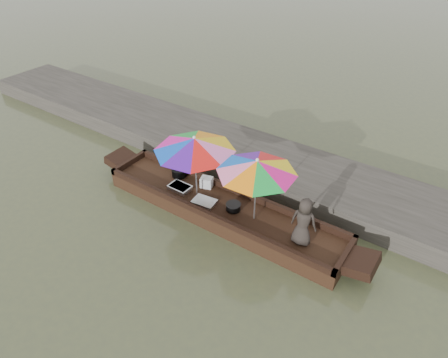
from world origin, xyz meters
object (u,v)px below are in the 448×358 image
Objects in this scene: charcoal_grill at (233,207)px; umbrella_stern at (256,190)px; cooking_pot at (179,172)px; tray_scallop at (204,202)px; tray_crayfish at (180,187)px; supply_bag at (207,182)px; boat_hull at (222,210)px; vendor at (304,222)px; umbrella_bow at (196,166)px.

umbrella_stern is at bearing 1.55° from charcoal_grill.
tray_scallop is at bearing -23.80° from cooking_pot.
supply_bag is (0.47, 0.44, 0.09)m from tray_crayfish.
supply_bag is 1.72m from umbrella_stern.
tray_scallop reaches higher than boat_hull.
umbrella_stern reaches higher than boat_hull.
charcoal_grill is at bearing -10.68° from cooking_pot.
tray_scallop is 2.44m from vendor.
umbrella_stern is (2.03, 0.09, 0.73)m from tray_crayfish.
charcoal_grill is (0.33, -0.01, 0.25)m from boat_hull.
supply_bag reaches higher than tray_scallop.
vendor is at bearing -4.14° from umbrella_stern.
cooking_pot is 0.34× the size of vendor.
umbrella_bow is (-0.36, 0.18, 0.74)m from tray_scallop.
vendor reaches higher than tray_scallop.
cooking_pot is at bearing -11.94° from vendor.
tray_scallop is 0.32× the size of umbrella_stern.
umbrella_stern is (1.55, -0.36, 0.65)m from supply_bag.
tray_crayfish is 1.00× the size of tray_scallop.
umbrella_stern is (1.58, 0.00, 0.00)m from umbrella_bow.
boat_hull is at bearing 4.41° from tray_crayfish.
charcoal_grill is 1.26m from umbrella_bow.
cooking_pot is (-1.53, 0.34, 0.27)m from boat_hull.
umbrella_stern is at bearing -12.88° from supply_bag.
umbrella_bow is at bearing 180.00° from umbrella_stern.
cooking_pot reaches higher than boat_hull.
umbrella_stern is at bearing 8.34° from tray_scallop.
charcoal_grill is 0.29× the size of vendor.
umbrella_stern is (-1.16, 0.08, 0.23)m from vendor.
supply_bag is at bearing 85.35° from umbrella_bow.
tray_crayfish is 0.81m from tray_scallop.
boat_hull is 3.58× the size of umbrella_stern.
tray_scallop is at bearing -153.36° from boat_hull.
umbrella_stern is at bearing 0.00° from umbrella_bow.
umbrella_stern is at bearing 2.52° from tray_crayfish.
vendor is (3.56, -0.42, 0.45)m from cooking_pot.
tray_crayfish is at bearing -177.13° from charcoal_grill.
umbrella_bow is (0.45, 0.09, 0.73)m from tray_crayfish.
supply_bag is at bearing -14.39° from vendor.
supply_bag reaches higher than cooking_pot.
cooking_pot is 1.28m from tray_scallop.
charcoal_grill is 1.76m from vendor.
vendor is at bearing 0.10° from tray_crayfish.
supply_bag is at bearing 152.60° from boat_hull.
umbrella_stern is (0.87, 0.00, 0.95)m from boat_hull.
tray_crayfish is 0.32× the size of umbrella_stern.
tray_scallop is 0.63m from supply_bag.
vendor is 0.59× the size of umbrella_bow.
tray_crayfish is 0.66m from supply_bag.
cooking_pot is 0.57m from tray_crayfish.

